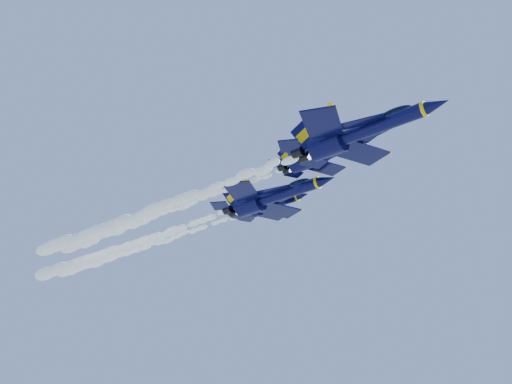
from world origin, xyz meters
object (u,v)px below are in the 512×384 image
Objects in this scene: jet_lead at (356,133)px; jet_second at (321,155)px; jet_fourth at (266,207)px; jet_third at (271,197)px.

jet_second is at bearing 138.11° from jet_lead.
jet_lead is at bearing -36.09° from jet_fourth.
jet_lead is 35.95m from jet_fourth.
jet_fourth reaches higher than jet_lead.
jet_second is at bearing -20.56° from jet_third.
jet_fourth is (-28.64, 20.88, 6.03)m from jet_lead.
jet_lead is 0.93× the size of jet_third.
jet_third is at bearing 159.44° from jet_second.
jet_third is (-12.04, 4.52, -1.33)m from jet_second.
jet_lead is 14.46m from jet_second.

